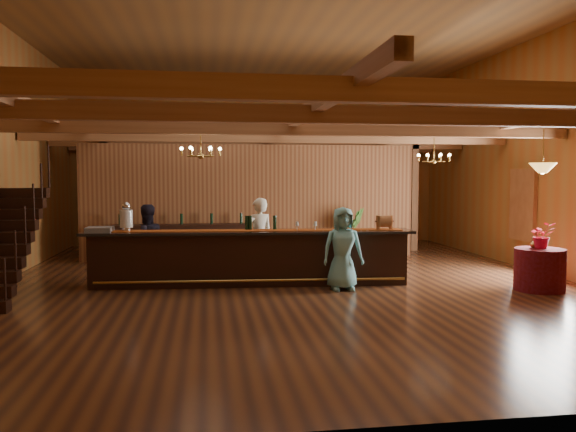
{
  "coord_description": "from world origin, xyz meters",
  "views": [
    {
      "loc": [
        -1.71,
        -11.69,
        2.23
      ],
      "look_at": [
        0.11,
        0.76,
        1.35
      ],
      "focal_mm": 35.0,
      "sensor_mm": 36.0,
      "label": 1
    }
  ],
  "objects": [
    {
      "name": "staircase",
      "position": [
        -5.45,
        -0.74,
        1.0
      ],
      "size": [
        1.0,
        2.8,
        2.0
      ],
      "color": "black",
      "rests_on": "floor"
    },
    {
      "name": "bartender",
      "position": [
        -0.57,
        0.56,
        0.88
      ],
      "size": [
        0.74,
        0.6,
        1.77
      ],
      "primitive_type": "imported",
      "rotation": [
        0.0,
        0.0,
        3.46
      ],
      "color": "white",
      "rests_on": "floor"
    },
    {
      "name": "chandelier_left",
      "position": [
        -1.81,
        -0.25,
        2.74
      ],
      "size": [
        0.8,
        0.8,
        0.62
      ],
      "color": "#BA9343",
      "rests_on": "beam_grid"
    },
    {
      "name": "glass_rack_tray",
      "position": [
        -3.84,
        -0.05,
        1.17
      ],
      "size": [
        0.5,
        0.5,
        0.1
      ],
      "primitive_type": "cube",
      "color": "gray",
      "rests_on": "tasting_bar"
    },
    {
      "name": "raffle_drum",
      "position": [
        1.96,
        -0.45,
        1.3
      ],
      "size": [
        0.34,
        0.24,
        0.3
      ],
      "color": "brown",
      "rests_on": "tasting_bar"
    },
    {
      "name": "beverage_dispenser",
      "position": [
        -3.32,
        0.02,
        1.41
      ],
      "size": [
        0.26,
        0.26,
        0.6
      ],
      "color": "silver",
      "rests_on": "tasting_bar"
    },
    {
      "name": "bar_bottle_1",
      "position": [
        -0.81,
        -0.08,
        1.27
      ],
      "size": [
        0.07,
        0.07,
        0.3
      ],
      "primitive_type": "cylinder",
      "color": "black",
      "rests_on": "tasting_bar"
    },
    {
      "name": "window_right_back",
      "position": [
        5.95,
        1.0,
        1.55
      ],
      "size": [
        0.12,
        1.05,
        1.75
      ],
      "primitive_type": "cube",
      "color": "white",
      "rests_on": "wall_right"
    },
    {
      "name": "pendant_lamp",
      "position": [
        4.75,
        -1.62,
        2.4
      ],
      "size": [
        0.52,
        0.52,
        0.9
      ],
      "color": "#BA9343",
      "rests_on": "beam_grid"
    },
    {
      "name": "wall_back",
      "position": [
        0.0,
        7.0,
        2.75
      ],
      "size": [
        12.0,
        0.1,
        5.5
      ],
      "primitive_type": "cube",
      "color": "olive",
      "rests_on": "floor"
    },
    {
      "name": "tasting_bar",
      "position": [
        -0.82,
        -0.21,
        0.57
      ],
      "size": [
        6.78,
        1.31,
        1.14
      ],
      "rotation": [
        0.0,
        0.0,
        -0.07
      ],
      "color": "black",
      "rests_on": "floor"
    },
    {
      "name": "ceiling",
      "position": [
        0.0,
        0.0,
        5.5
      ],
      "size": [
        14.0,
        14.0,
        0.0
      ],
      "primitive_type": "plane",
      "rotation": [
        3.14,
        0.0,
        0.0
      ],
      "color": "olive",
      "rests_on": "wall_back"
    },
    {
      "name": "wall_front",
      "position": [
        0.0,
        -7.0,
        2.75
      ],
      "size": [
        12.0,
        0.1,
        5.5
      ],
      "primitive_type": "cube",
      "color": "olive",
      "rests_on": "floor"
    },
    {
      "name": "bar_bottle_0",
      "position": [
        -0.88,
        -0.07,
        1.27
      ],
      "size": [
        0.07,
        0.07,
        0.3
      ],
      "primitive_type": "cylinder",
      "color": "black",
      "rests_on": "tasting_bar"
    },
    {
      "name": "round_table",
      "position": [
        4.75,
        -1.62,
        0.41
      ],
      "size": [
        0.95,
        0.95,
        0.83
      ],
      "primitive_type": "cylinder",
      "color": "maroon",
      "rests_on": "floor"
    },
    {
      "name": "chandelier_right",
      "position": [
        3.64,
        1.02,
        2.69
      ],
      "size": [
        0.8,
        0.8,
        0.67
      ],
      "color": "#BA9343",
      "rests_on": "beam_grid"
    },
    {
      "name": "partition_wall",
      "position": [
        -0.5,
        3.5,
        1.55
      ],
      "size": [
        9.0,
        0.18,
        3.1
      ],
      "primitive_type": "cube",
      "color": "brown",
      "rests_on": "floor"
    },
    {
      "name": "floor",
      "position": [
        0.0,
        0.0,
        0.0
      ],
      "size": [
        14.0,
        14.0,
        0.0
      ],
      "primitive_type": "plane",
      "color": "brown",
      "rests_on": "ground"
    },
    {
      "name": "wall_right",
      "position": [
        6.0,
        0.0,
        2.75
      ],
      "size": [
        0.1,
        14.0,
        5.5
      ],
      "primitive_type": "cube",
      "color": "olive",
      "rests_on": "floor"
    },
    {
      "name": "staff_second",
      "position": [
        -2.99,
        0.55,
        0.82
      ],
      "size": [
        0.97,
        0.88,
        1.64
      ],
      "primitive_type": "imported",
      "rotation": [
        0.0,
        0.0,
        3.53
      ],
      "color": "black",
      "rests_on": "floor"
    },
    {
      "name": "backbar_shelf",
      "position": [
        -2.36,
        3.18,
        0.5
      ],
      "size": [
        3.52,
        0.56,
        0.99
      ],
      "primitive_type": "cube",
      "rotation": [
        0.0,
        0.0,
        0.0
      ],
      "color": "black",
      "rests_on": "floor"
    },
    {
      "name": "guest",
      "position": [
        0.94,
        -1.0,
        0.82
      ],
      "size": [
        0.81,
        0.53,
        1.64
      ],
      "primitive_type": "imported",
      "rotation": [
        0.0,
        0.0,
        0.01
      ],
      "color": "#6FC0C7",
      "rests_on": "floor"
    },
    {
      "name": "beam_grid",
      "position": [
        0.0,
        0.51,
        3.24
      ],
      "size": [
        11.9,
        13.9,
        0.39
      ],
      "color": "#A16B41",
      "rests_on": "wall_left"
    },
    {
      "name": "floor_plant",
      "position": [
        2.17,
        2.95,
        0.7
      ],
      "size": [
        0.96,
        0.89,
        1.4
      ],
      "primitive_type": "imported",
      "rotation": [
        0.0,
        0.0,
        0.43
      ],
      "color": "#376825",
      "rests_on": "floor"
    },
    {
      "name": "table_vase",
      "position": [
        4.69,
        -1.51,
        0.96
      ],
      "size": [
        0.17,
        0.17,
        0.27
      ],
      "primitive_type": "imported",
      "rotation": [
        0.0,
        0.0,
        -0.29
      ],
      "color": "#BA9343",
      "rests_on": "round_table"
    },
    {
      "name": "backroom_boxes",
      "position": [
        -0.29,
        5.5,
        0.53
      ],
      "size": [
        4.1,
        0.6,
        1.1
      ],
      "color": "black",
      "rests_on": "floor"
    },
    {
      "name": "support_posts",
      "position": [
        0.0,
        -0.5,
        1.6
      ],
      "size": [
        9.2,
        10.2,
        3.2
      ],
      "color": "#A16B41",
      "rests_on": "floor"
    },
    {
      "name": "table_flowers",
      "position": [
        4.79,
        -1.61,
        1.09
      ],
      "size": [
        0.53,
        0.47,
        0.52
      ],
      "primitive_type": "imported",
      "rotation": [
        0.0,
        0.0,
        -0.16
      ],
      "color": "red",
      "rests_on": "round_table"
    },
    {
      "name": "bar_bottle_2",
      "position": [
        -0.3,
        -0.11,
        1.27
      ],
      "size": [
        0.07,
        0.07,
        0.3
      ],
      "primitive_type": "cylinder",
      "color": "black",
      "rests_on": "tasting_bar"
    }
  ]
}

